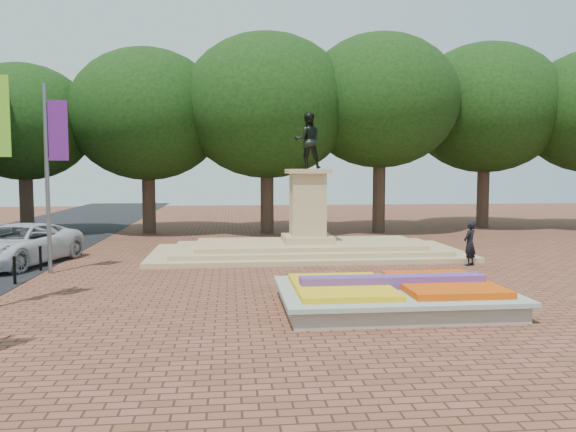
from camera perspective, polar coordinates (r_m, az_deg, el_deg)
The scene contains 6 objects.
ground at distance 17.81m, azimuth 5.58°, elevation -7.80°, with size 90.00×90.00×0.00m, color brown.
flower_bed at distance 16.08m, azimuth 10.65°, elevation -7.84°, with size 6.30×4.30×0.91m.
monument at distance 25.45m, azimuth 2.00°, elevation -2.01°, with size 14.00×6.00×6.40m.
tree_row_back at distance 35.63m, azimuth 3.54°, elevation 9.21°, with size 44.80×8.80×10.43m.
van at distance 25.18m, azimuth -25.75°, elevation -2.65°, with size 2.77×6.01×1.67m, color silver.
pedestrian at distance 23.76m, azimuth 17.98°, elevation -2.66°, with size 0.66×0.43×1.81m, color black.
Camera 1 is at (-3.50, -17.04, 3.83)m, focal length 35.00 mm.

